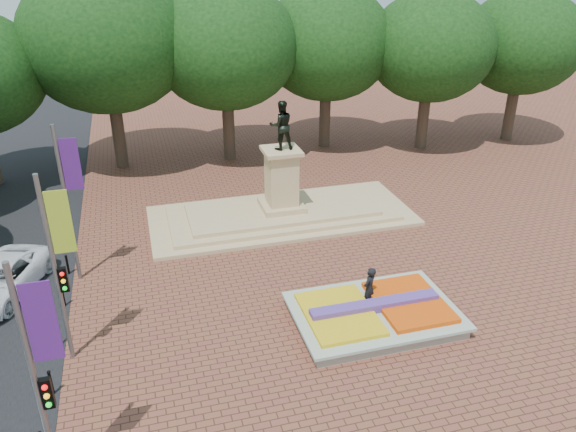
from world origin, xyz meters
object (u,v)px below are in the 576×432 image
(monument, at_px, (282,203))
(flower_bed, at_px, (375,313))
(pedestrian, at_px, (369,289))
(van, at_px, (0,280))

(monument, bearing_deg, flower_bed, -84.13)
(flower_bed, distance_m, pedestrian, 1.06)
(pedestrian, bearing_deg, van, -56.74)
(flower_bed, bearing_deg, monument, 95.87)
(pedestrian, bearing_deg, monument, -120.08)
(flower_bed, relative_size, pedestrian, 3.37)
(monument, relative_size, van, 2.63)
(monument, bearing_deg, pedestrian, -82.90)
(flower_bed, distance_m, van, 15.50)
(flower_bed, xyz_separation_m, van, (-14.29, 6.01, 0.36))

